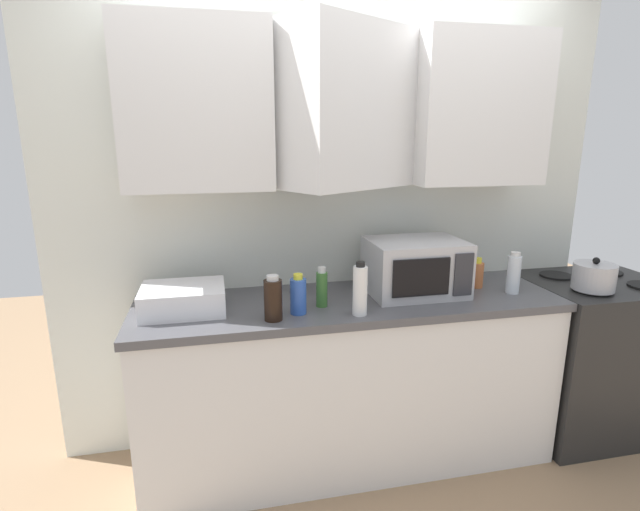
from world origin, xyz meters
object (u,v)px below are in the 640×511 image
bottle_clear_tall (514,274)px  bottle_white_jar (360,290)px  kettle (594,277)px  bottle_spice_jar (477,274)px  stove_range (589,355)px  bottle_blue_cleaner (298,295)px  dish_rack (183,299)px  bottle_soy_dark (273,299)px  microwave (415,267)px  bottle_green_oil (322,288)px

bottle_clear_tall → bottle_white_jar: (-0.87, -0.13, 0.01)m
kettle → bottle_spice_jar: kettle is taller
kettle → stove_range: bearing=39.5°
bottle_blue_cleaner → bottle_clear_tall: bearing=2.7°
kettle → dish_rack: size_ratio=0.55×
bottle_soy_dark → bottle_clear_tall: bottle_clear_tall is taller
microwave → bottle_green_oil: (-0.51, -0.09, -0.05)m
stove_range → bottle_clear_tall: size_ratio=4.17×
bottle_white_jar → bottle_green_oil: (-0.14, 0.15, -0.03)m
stove_range → bottle_white_jar: bearing=-172.2°
bottle_clear_tall → bottle_blue_cleaner: 1.14m
stove_range → microwave: (-1.10, 0.04, 0.59)m
bottle_spice_jar → bottle_green_oil: bearing=-172.7°
stove_range → bottle_white_jar: bottle_white_jar is taller
dish_rack → bottle_green_oil: size_ratio=1.95×
kettle → bottle_green_oil: (-1.44, 0.09, 0.01)m
dish_rack → bottle_blue_cleaner: (0.52, -0.14, 0.03)m
microwave → bottle_white_jar: (-0.37, -0.24, -0.02)m
dish_rack → bottle_white_jar: bottle_white_jar is taller
kettle → bottle_spice_jar: 0.59m
stove_range → kettle: size_ratio=4.35×
bottle_soy_dark → bottle_spice_jar: size_ratio=1.27×
dish_rack → bottle_blue_cleaner: size_ratio=2.00×
stove_range → bottle_soy_dark: size_ratio=4.41×
stove_range → bottle_blue_cleaner: 1.82m
bottle_soy_dark → bottle_blue_cleaner: bottle_soy_dark is taller
kettle → bottle_soy_dark: size_ratio=1.01×
stove_range → bottle_white_jar: size_ratio=3.63×
stove_range → microwave: microwave is taller
dish_rack → bottle_clear_tall: bottle_clear_tall is taller
bottle_green_oil → bottle_spice_jar: bearing=7.3°
kettle → bottle_spice_jar: bearing=160.4°
bottle_soy_dark → bottle_blue_cleaner: bearing=24.6°
bottle_spice_jar → bottle_soy_dark: bearing=-168.1°
dish_rack → bottle_soy_dark: bottle_soy_dark is taller
bottle_clear_tall → dish_rack: bearing=176.9°
kettle → bottle_soy_dark: bearing=-178.6°
microwave → bottle_spice_jar: microwave is taller
bottle_blue_cleaner → bottle_soy_dark: bearing=-155.4°
bottle_green_oil → microwave: bearing=10.2°
bottle_green_oil → bottle_white_jar: bearing=-45.4°
stove_range → kettle: 0.57m
stove_range → kettle: bearing=-140.5°
dish_rack → stove_range: bearing=-0.5°
kettle → bottle_clear_tall: bottle_clear_tall is taller
stove_range → bottle_spice_jar: (-0.73, 0.06, 0.52)m
microwave → bottle_green_oil: 0.53m
kettle → microwave: 0.94m
stove_range → bottle_green_oil: (-1.61, -0.05, 0.54)m
bottle_white_jar → bottle_blue_cleaner: (-0.27, 0.08, -0.03)m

